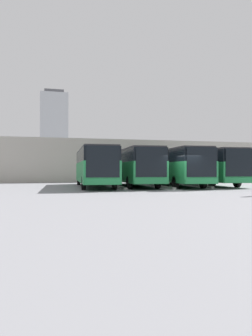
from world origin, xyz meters
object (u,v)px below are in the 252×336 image
bus_2 (133,166)px  bus_3 (94,166)px  bus_0 (205,166)px  bus_1 (173,166)px

bus_2 → bus_3: 3.56m
bus_2 → bus_3: same height
bus_0 → bus_2: 7.09m
bus_1 → bus_2: bearing=-7.0°
bus_0 → bus_3: size_ratio=1.00×
bus_2 → bus_1: bearing=173.0°
bus_1 → bus_2: (3.55, -0.71, 0.00)m
bus_0 → bus_1: same height
bus_0 → bus_3: bearing=5.9°
bus_0 → bus_3: 10.65m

